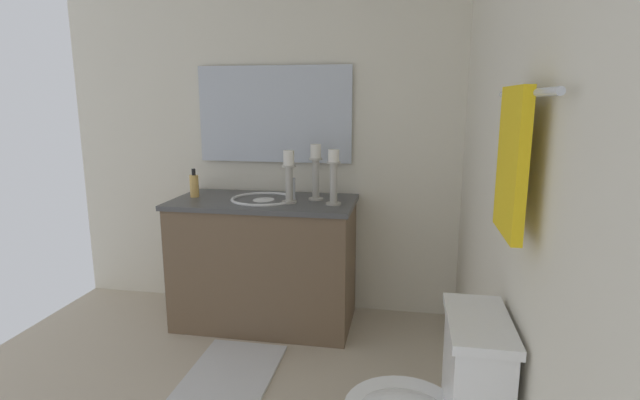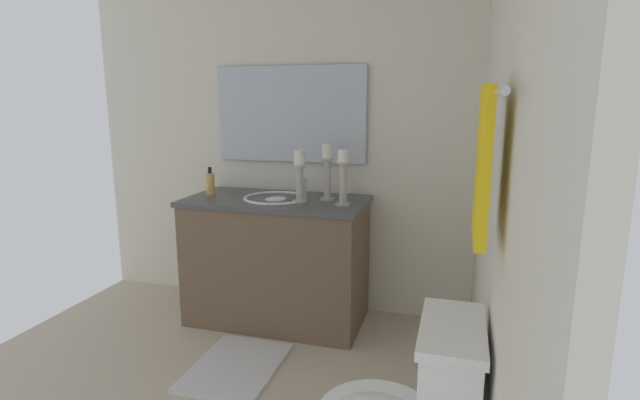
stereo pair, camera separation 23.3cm
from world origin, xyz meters
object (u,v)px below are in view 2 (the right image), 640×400
Objects in this scene: candle_holder_short at (327,171)px; vanity_cabinet at (277,260)px; candle_holder_mid at (300,175)px; soap_bottle at (210,183)px; candle_holder_tall at (343,176)px; towel_near_vanity at (483,164)px; sink_basin at (276,205)px; mirror at (290,114)px; bath_mat at (236,367)px; towel_bar at (495,93)px.

vanity_cabinet is at bearing -80.76° from candle_holder_short.
candle_holder_mid is at bearing -50.57° from candle_holder_short.
candle_holder_mid is 0.64m from soap_bottle.
towel_near_vanity reaches higher than candle_holder_tall.
sink_basin is 1.18× the size of candle_holder_short.
mirror reaches higher than towel_near_vanity.
candle_holder_mid is at bearing 70.61° from sink_basin.
sink_basin is at bearing 90.00° from vanity_cabinet.
candle_holder_tall is at bearing 141.39° from bath_mat.
vanity_cabinet is 0.60m from candle_holder_mid.
candle_holder_short is 1.09× the size of candle_holder_mid.
towel_near_vanity reaches higher than candle_holder_mid.
towel_near_vanity is 1.85m from bath_mat.
towel_bar is at bearing 39.75° from sink_basin.
sink_basin reaches higher than vanity_cabinet.
towel_bar is at bearing 48.99° from soap_bottle.
candle_holder_mid is 1.74× the size of soap_bottle.
sink_basin is 0.40× the size of mirror.
candle_holder_short reaches higher than sink_basin.
mirror is 5.65× the size of soap_bottle.
vanity_cabinet is at bearing -140.22° from towel_bar.
soap_bottle is (-0.01, -0.45, 0.11)m from sink_basin.
candle_holder_tall is at bearing 85.30° from soap_bottle.
towel_near_vanity reaches higher than candle_holder_short.
bath_mat is at bearing -0.09° from sink_basin.
candle_holder_mid is at bearing 83.70° from soap_bottle.
sink_basin is at bearing -98.53° from candle_holder_tall.
bath_mat is (0.56, -0.45, -0.97)m from candle_holder_tall.
candle_holder_tall is (0.07, 0.45, 0.57)m from vanity_cabinet.
soap_bottle is at bearing -131.33° from towel_near_vanity.
soap_bottle is 1.17m from bath_mat.
soap_bottle is at bearing -144.33° from bath_mat.
candle_holder_short is (-0.05, 0.32, 0.58)m from vanity_cabinet.
candle_holder_short is at bearing -149.72° from towel_bar.
vanity_cabinet is 1.88× the size of bath_mat.
sink_basin is 0.39m from candle_holder_short.
vanity_cabinet is 2.00m from towel_near_vanity.
vanity_cabinet is 2.09m from towel_bar.
bath_mat is at bearing -123.67° from towel_bar.
towel_bar is 0.19m from towel_near_vanity.
towel_bar is at bearing 34.76° from mirror.
bath_mat is at bearing -17.67° from candle_holder_mid.
mirror is 2.05m from towel_bar.
candle_holder_mid is at bearing -144.08° from towel_near_vanity.
candle_holder_tall is 0.27m from candle_holder_mid.
soap_bottle is at bearing -131.01° from towel_bar.
bath_mat is (-0.78, -1.15, -1.23)m from towel_near_vanity.
candle_holder_short is at bearing 99.24° from vanity_cabinet.
towel_bar is (1.45, 0.85, 0.44)m from candle_holder_short.
vanity_cabinet is at bearing -109.29° from candle_holder_mid.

